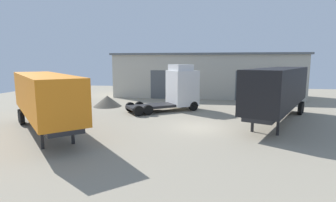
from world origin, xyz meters
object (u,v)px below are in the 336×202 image
tractor_unit_white (178,89)px  container_trailer_yellow (45,96)px  container_trailer_teal (279,88)px  gravel_pile (107,101)px

tractor_unit_white → container_trailer_yellow: size_ratio=0.71×
container_trailer_teal → container_trailer_yellow: bearing=-45.6°
gravel_pile → tractor_unit_white: bearing=-5.3°
tractor_unit_white → container_trailer_yellow: (-7.46, -9.79, 0.42)m
tractor_unit_white → container_trailer_teal: bearing=-61.8°
tractor_unit_white → container_trailer_teal: (8.26, -4.03, 0.59)m
tractor_unit_white → container_trailer_teal: size_ratio=0.57×
container_trailer_teal → container_trailer_yellow: size_ratio=1.25×
tractor_unit_white → gravel_pile: tractor_unit_white is taller
container_trailer_yellow → gravel_pile: (-0.09, 10.49, -1.91)m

